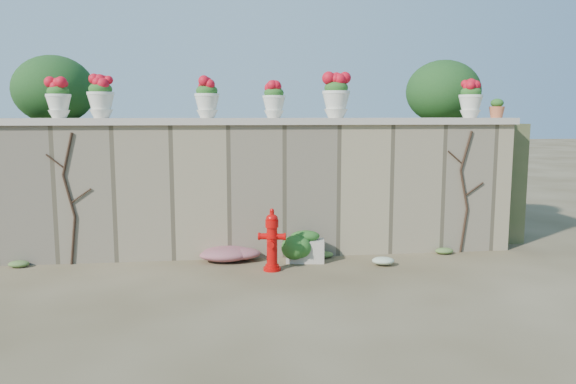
{
  "coord_description": "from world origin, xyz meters",
  "views": [
    {
      "loc": [
        -0.55,
        -6.64,
        2.15
      ],
      "look_at": [
        0.44,
        1.4,
        1.03
      ],
      "focal_mm": 35.0,
      "sensor_mm": 36.0,
      "label": 1
    }
  ],
  "objects": [
    {
      "name": "back_shrub_right",
      "position": [
        3.4,
        3.0,
        2.55
      ],
      "size": [
        1.3,
        1.3,
        1.1
      ],
      "primitive_type": "ellipsoid",
      "color": "#143814",
      "rests_on": "raised_fill"
    },
    {
      "name": "stone_wall",
      "position": [
        0.0,
        1.8,
        1.0
      ],
      "size": [
        8.0,
        0.4,
        2.0
      ],
      "primitive_type": "cube",
      "color": "gray",
      "rests_on": "ground"
    },
    {
      "name": "urn_pot_2",
      "position": [
        -0.71,
        1.8,
        2.38
      ],
      "size": [
        0.37,
        0.37,
        0.57
      ],
      "color": "silver",
      "rests_on": "wall_cap"
    },
    {
      "name": "vine_left",
      "position": [
        -2.67,
        1.58,
        0.99
      ],
      "size": [
        0.6,
        0.04,
        1.91
      ],
      "color": "black",
      "rests_on": "ground"
    },
    {
      "name": "planter_box",
      "position": [
        0.69,
        1.33,
        0.21
      ],
      "size": [
        0.6,
        0.4,
        0.46
      ],
      "rotation": [
        0.0,
        0.0,
        -0.15
      ],
      "color": "#BBAF9E",
      "rests_on": "ground"
    },
    {
      "name": "back_shrub_left",
      "position": [
        -3.2,
        3.0,
        2.55
      ],
      "size": [
        1.3,
        1.3,
        1.1
      ],
      "primitive_type": "ellipsoid",
      "color": "#143814",
      "rests_on": "raised_fill"
    },
    {
      "name": "urn_pot_0",
      "position": [
        -2.82,
        1.8,
        2.37
      ],
      "size": [
        0.35,
        0.35,
        0.55
      ],
      "color": "silver",
      "rests_on": "wall_cap"
    },
    {
      "name": "wall_cap",
      "position": [
        0.0,
        1.8,
        2.05
      ],
      "size": [
        8.1,
        0.52,
        0.1
      ],
      "primitive_type": "cube",
      "color": "#BBAF9E",
      "rests_on": "stone_wall"
    },
    {
      "name": "fire_hydrant",
      "position": [
        0.16,
        0.91,
        0.44
      ],
      "size": [
        0.38,
        0.27,
        0.86
      ],
      "rotation": [
        0.0,
        0.0,
        -0.2
      ],
      "color": "#BC0807",
      "rests_on": "ground"
    },
    {
      "name": "white_flowers",
      "position": [
        1.81,
        0.98,
        0.08
      ],
      "size": [
        0.46,
        0.36,
        0.16
      ],
      "primitive_type": "ellipsoid",
      "color": "white",
      "rests_on": "ground"
    },
    {
      "name": "terracotta_pot",
      "position": [
        3.8,
        1.8,
        2.23
      ],
      "size": [
        0.24,
        0.24,
        0.29
      ],
      "color": "#C4633C",
      "rests_on": "wall_cap"
    },
    {
      "name": "magenta_clump",
      "position": [
        -0.39,
        1.51,
        0.12
      ],
      "size": [
        0.93,
        0.62,
        0.25
      ],
      "primitive_type": "ellipsoid",
      "color": "#CD2975",
      "rests_on": "ground"
    },
    {
      "name": "urn_pot_1",
      "position": [
        -2.23,
        1.8,
        2.4
      ],
      "size": [
        0.38,
        0.38,
        0.6
      ],
      "color": "silver",
      "rests_on": "wall_cap"
    },
    {
      "name": "ground",
      "position": [
        0.0,
        0.0,
        0.0
      ],
      "size": [
        80.0,
        80.0,
        0.0
      ],
      "primitive_type": "plane",
      "color": "#483B24",
      "rests_on": "ground"
    },
    {
      "name": "vine_right",
      "position": [
        3.23,
        1.58,
        0.99
      ],
      "size": [
        0.6,
        0.04,
        1.91
      ],
      "color": "black",
      "rests_on": "ground"
    },
    {
      "name": "urn_pot_4",
      "position": [
        1.22,
        1.8,
        2.42
      ],
      "size": [
        0.42,
        0.42,
        0.65
      ],
      "color": "silver",
      "rests_on": "wall_cap"
    },
    {
      "name": "raised_fill",
      "position": [
        0.0,
        5.0,
        1.0
      ],
      "size": [
        9.0,
        6.0,
        2.0
      ],
      "primitive_type": "cube",
      "color": "#384C23",
      "rests_on": "ground"
    },
    {
      "name": "green_shrub",
      "position": [
        0.53,
        1.27,
        0.27
      ],
      "size": [
        0.57,
        0.51,
        0.54
      ],
      "primitive_type": "ellipsoid",
      "color": "#1E5119",
      "rests_on": "ground"
    },
    {
      "name": "urn_pot_3",
      "position": [
        0.28,
        1.8,
        2.37
      ],
      "size": [
        0.34,
        0.34,
        0.54
      ],
      "color": "silver",
      "rests_on": "wall_cap"
    },
    {
      "name": "urn_pot_5",
      "position": [
        3.36,
        1.8,
        2.38
      ],
      "size": [
        0.37,
        0.37,
        0.57
      ],
      "color": "silver",
      "rests_on": "wall_cap"
    }
  ]
}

